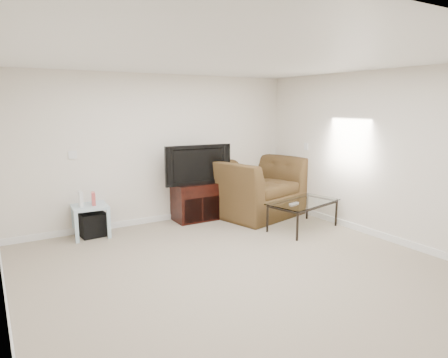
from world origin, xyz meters
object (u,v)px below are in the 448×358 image
tv_stand (195,201)px  television (196,164)px  coffee_table (303,215)px  subwoofer (92,224)px  recliner (254,177)px  side_table (90,221)px

tv_stand → television: bearing=-90.0°
television → coffee_table: size_ratio=0.94×
coffee_table → tv_stand: bearing=131.3°
subwoofer → coffee_table: (3.01, -1.42, 0.05)m
tv_stand → coffee_table: bearing=-48.2°
recliner → coffee_table: (0.15, -1.17, -0.47)m
television → side_table: bearing=-176.1°
tv_stand → recliner: size_ratio=0.49×
tv_stand → subwoofer: size_ratio=2.09×
subwoofer → recliner: (2.87, -0.25, 0.52)m
recliner → subwoofer: bearing=161.1°
side_table → coffee_table: side_table is taller
tv_stand → subwoofer: 1.78m
television → subwoofer: size_ratio=2.92×
tv_stand → recliner: (1.09, -0.23, 0.37)m
recliner → coffee_table: recliner is taller
side_table → recliner: (2.90, -0.23, 0.45)m
television → side_table: (-1.81, 0.03, -0.75)m
side_table → subwoofer: bearing=30.1°
side_table → recliner: 2.94m
television → recliner: (1.09, -0.20, -0.30)m
recliner → television: bearing=155.8°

